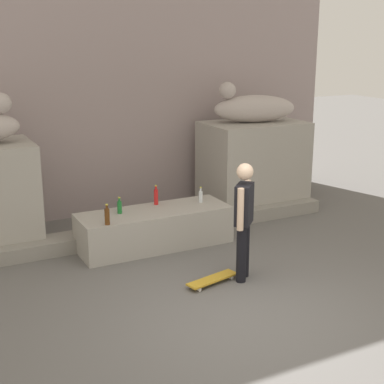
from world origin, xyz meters
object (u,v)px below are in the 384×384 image
at_px(bottle_clear, 201,196).
at_px(bottle_brown, 107,216).
at_px(statue_reclining_right, 253,107).
at_px(bottle_green, 120,207).
at_px(skateboard, 212,279).
at_px(bottle_red, 156,197).
at_px(skater, 244,216).

height_order(bottle_clear, bottle_brown, bottle_brown).
xyz_separation_m(statue_reclining_right, bottle_green, (-3.12, -1.03, -1.28)).
relative_size(statue_reclining_right, skateboard, 2.05).
bearing_deg(bottle_clear, bottle_red, 163.17).
distance_m(bottle_clear, bottle_green, 1.43).
xyz_separation_m(skater, skateboard, (-0.46, 0.04, -0.86)).
xyz_separation_m(statue_reclining_right, skateboard, (-2.44, -2.83, -1.93)).
xyz_separation_m(bottle_brown, bottle_green, (0.35, 0.44, -0.03)).
relative_size(bottle_clear, bottle_green, 1.00).
bearing_deg(bottle_brown, skater, -43.36).
height_order(statue_reclining_right, skateboard, statue_reclining_right).
bearing_deg(bottle_clear, skater, -99.07).
distance_m(statue_reclining_right, bottle_brown, 3.97).
bearing_deg(bottle_brown, skateboard, -52.95).
xyz_separation_m(bottle_clear, bottle_green, (-1.43, 0.03, -0.00)).
distance_m(statue_reclining_right, bottle_clear, 2.37).
height_order(bottle_clear, bottle_red, bottle_red).
xyz_separation_m(skater, bottle_red, (-0.43, 2.03, -0.18)).
xyz_separation_m(skater, bottle_brown, (-1.49, 1.41, -0.18)).
relative_size(skater, bottle_red, 5.10).
relative_size(skater, bottle_green, 6.31).
height_order(skateboard, bottle_red, bottle_red).
relative_size(skater, bottle_brown, 5.29).
xyz_separation_m(statue_reclining_right, bottle_clear, (-1.69, -1.07, -1.28)).
bearing_deg(bottle_brown, statue_reclining_right, 22.93).
distance_m(statue_reclining_right, bottle_green, 3.52).
relative_size(skater, bottle_clear, 6.31).
distance_m(statue_reclining_right, skater, 3.65).
height_order(skateboard, bottle_green, bottle_green).
bearing_deg(statue_reclining_right, bottle_clear, 46.42).
bearing_deg(bottle_green, skater, -58.35).
distance_m(bottle_red, bottle_green, 0.73).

